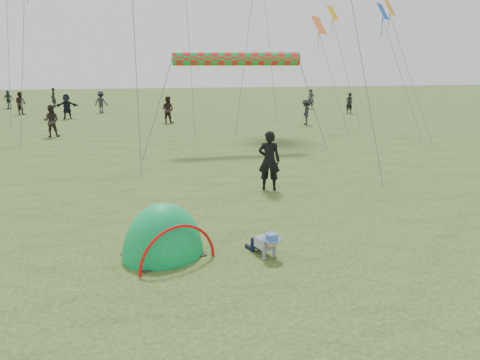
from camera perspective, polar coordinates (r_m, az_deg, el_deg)
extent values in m
plane|color=#264113|center=(9.22, -1.52, -10.73)|extent=(140.00, 140.00, 0.00)
ellipsoid|color=#007F3B|center=(9.93, -9.29, -9.04)|extent=(2.16, 2.00, 2.24)
imported|color=black|center=(14.57, 3.57, 2.39)|extent=(0.79, 0.65, 1.86)
imported|color=black|center=(46.23, -21.80, 9.32)|extent=(0.67, 0.76, 1.75)
imported|color=black|center=(31.80, -8.80, 8.47)|extent=(1.08, 1.02, 1.76)
imported|color=#233A44|center=(46.12, -26.41, 8.77)|extent=(1.02, 0.76, 1.61)
imported|color=#23242B|center=(39.65, -16.57, 9.10)|extent=(1.28, 1.03, 1.73)
imported|color=#23212A|center=(41.64, 8.65, 9.72)|extent=(0.69, 0.51, 1.72)
imported|color=#2E201B|center=(40.50, -25.19, 8.48)|extent=(1.08, 1.04, 1.76)
imported|color=black|center=(30.83, 7.99, 8.19)|extent=(0.83, 1.16, 1.62)
imported|color=black|center=(35.95, -20.36, 8.40)|extent=(1.67, 0.61, 1.77)
imported|color=black|center=(38.59, 13.16, 9.12)|extent=(0.64, 0.46, 1.63)
imported|color=#2E2521|center=(27.35, -22.02, 6.71)|extent=(0.91, 0.74, 1.72)
cylinder|color=red|center=(21.88, -0.36, 14.60)|extent=(5.84, 0.64, 0.64)
plane|color=orange|center=(29.66, 9.61, 18.12)|extent=(1.26, 1.26, 1.03)
plane|color=#FEB20F|center=(33.18, 11.25, 19.38)|extent=(1.14, 1.14, 0.93)
plane|color=orange|center=(28.35, 17.82, 19.34)|extent=(0.99, 0.99, 0.81)
plane|color=#0E49BB|center=(30.48, 17.04, 19.04)|extent=(1.15, 1.15, 0.94)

